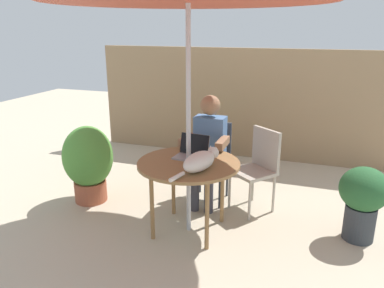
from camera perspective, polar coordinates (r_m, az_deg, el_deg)
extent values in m
plane|color=#BCAD93|center=(3.89, -0.49, -12.79)|extent=(14.00, 14.00, 0.00)
cube|color=#937756|center=(5.81, 7.52, 6.06)|extent=(4.59, 0.08, 1.65)
cylinder|color=olive|center=(3.59, -0.52, -2.97)|extent=(0.98, 0.98, 0.03)
cylinder|color=olive|center=(3.89, 4.61, -7.09)|extent=(0.04, 0.04, 0.69)
cylinder|color=olive|center=(4.05, -2.84, -6.07)|extent=(0.04, 0.04, 0.69)
cylinder|color=olive|center=(3.60, -6.07, -9.29)|extent=(0.04, 0.04, 0.69)
cylinder|color=olive|center=(3.43, 2.29, -10.66)|extent=(0.04, 0.04, 0.69)
cylinder|color=#B7B7BC|center=(3.46, -0.54, 3.98)|extent=(0.04, 0.04, 2.31)
cube|color=#33383F|center=(4.32, 2.70, -3.05)|extent=(0.40, 0.40, 0.04)
cube|color=#33383F|center=(4.41, 3.40, 0.62)|extent=(0.40, 0.04, 0.44)
cylinder|color=#33383F|center=(4.52, 5.34, -5.34)|extent=(0.03, 0.03, 0.43)
cylinder|color=#33383F|center=(4.61, 1.22, -4.82)|extent=(0.03, 0.03, 0.43)
cylinder|color=#33383F|center=(4.31, -0.18, -6.44)|extent=(0.03, 0.03, 0.43)
cylinder|color=#33383F|center=(4.22, 4.22, -7.04)|extent=(0.03, 0.03, 0.43)
cube|color=#B2A899|center=(4.14, 9.12, -4.23)|extent=(0.56, 0.56, 0.04)
cube|color=#B2A899|center=(4.17, 11.13, -0.67)|extent=(0.33, 0.28, 0.44)
cylinder|color=#B2A899|center=(4.22, 12.24, -7.38)|extent=(0.03, 0.03, 0.43)
cylinder|color=#B2A899|center=(4.45, 9.19, -5.89)|extent=(0.03, 0.03, 0.43)
cylinder|color=#B2A899|center=(4.25, 5.71, -6.91)|extent=(0.03, 0.03, 0.43)
cylinder|color=#B2A899|center=(4.01, 8.71, -8.56)|extent=(0.03, 0.03, 0.43)
cube|color=#4C72A5|center=(4.23, 2.75, 0.60)|extent=(0.34, 0.20, 0.54)
sphere|color=#936B4C|center=(4.12, 2.79, 5.89)|extent=(0.22, 0.22, 0.22)
cube|color=#383842|center=(4.19, 1.07, -2.74)|extent=(0.12, 0.30, 0.12)
cylinder|color=#383842|center=(4.16, 0.41, -7.07)|extent=(0.10, 0.10, 0.47)
cube|color=#383842|center=(4.14, 3.18, -2.98)|extent=(0.12, 0.30, 0.12)
cylinder|color=#383842|center=(4.12, 2.54, -7.36)|extent=(0.10, 0.10, 0.47)
cube|color=#936B4C|center=(4.08, -0.81, 0.69)|extent=(0.08, 0.32, 0.08)
cube|color=#936B4C|center=(3.96, 4.64, 0.15)|extent=(0.08, 0.32, 0.08)
cube|color=gray|center=(3.68, -0.30, -2.04)|extent=(0.32, 0.25, 0.02)
cube|color=black|center=(3.74, 0.38, 0.00)|extent=(0.30, 0.09, 0.20)
cube|color=gray|center=(3.74, 0.44, 0.04)|extent=(0.30, 0.09, 0.20)
ellipsoid|color=silver|center=(3.35, 1.08, -2.67)|extent=(0.30, 0.44, 0.17)
sphere|color=silver|center=(3.52, 3.22, -1.33)|extent=(0.11, 0.11, 0.11)
ellipsoid|color=white|center=(3.45, 2.13, -2.75)|extent=(0.15, 0.15, 0.09)
cylinder|color=silver|center=(3.18, -2.29, -4.97)|extent=(0.09, 0.18, 0.04)
cone|color=silver|center=(3.49, 3.64, -0.64)|extent=(0.04, 0.04, 0.03)
cone|color=silver|center=(3.52, 2.82, -0.47)|extent=(0.04, 0.04, 0.03)
cylinder|color=#9E5138|center=(5.33, 3.10, -2.05)|extent=(0.30, 0.30, 0.37)
ellipsoid|color=#3D7F33|center=(5.22, 3.16, 1.68)|extent=(0.38, 0.38, 0.41)
cylinder|color=#9E5138|center=(4.59, -15.06, -6.80)|extent=(0.37, 0.37, 0.24)
ellipsoid|color=#4C8C38|center=(4.44, -15.48, -1.82)|extent=(0.57, 0.57, 0.70)
cylinder|color=#33383D|center=(3.99, 23.97, -10.79)|extent=(0.29, 0.29, 0.34)
ellipsoid|color=#26592D|center=(3.85, 24.60, -6.20)|extent=(0.45, 0.45, 0.41)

